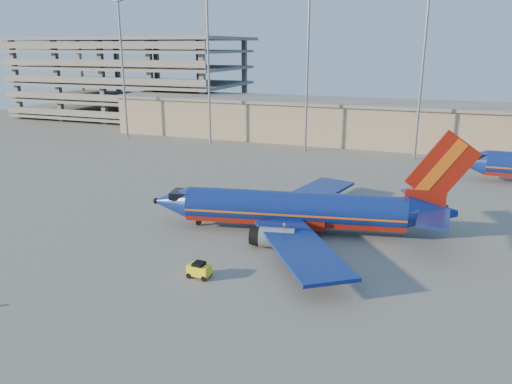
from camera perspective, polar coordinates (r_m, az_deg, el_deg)
ground at (r=52.49m, az=-2.42°, el=-5.19°), size 220.00×220.00×0.00m
terminal_building at (r=104.33m, az=15.52°, el=7.56°), size 122.00×16.00×8.50m
parking_garage at (r=144.22m, az=-14.00°, el=12.93°), size 62.00×32.00×21.40m
light_mast_row at (r=91.96m, az=12.18°, el=14.97°), size 101.60×1.60×28.65m
aircraft_main at (r=53.43m, az=5.21°, el=-2.05°), size 33.62×32.04×11.49m
baggage_tug at (r=43.81m, az=-6.53°, el=-8.80°), size 2.01×1.29×1.40m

